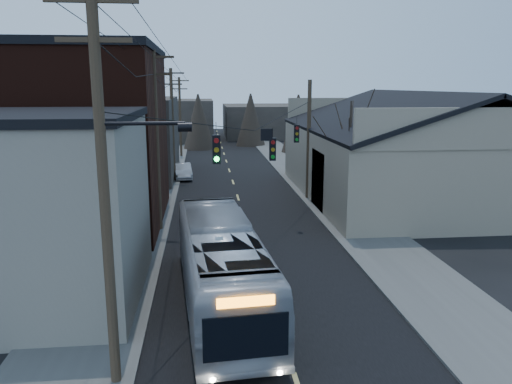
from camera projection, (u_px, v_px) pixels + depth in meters
road_surface at (234, 187)px, 40.64m from camera, size 9.00×110.00×0.02m
sidewalk_left at (154, 188)px, 39.96m from camera, size 4.00×110.00×0.12m
sidewalk_right at (313, 185)px, 41.29m from camera, size 4.00×110.00×0.12m
building_clapboard at (28, 212)px, 18.56m from camera, size 8.00×8.00×7.00m
building_brick at (72, 140)px, 28.83m from camera, size 10.00×12.00×10.00m
building_left_far at (124, 138)px, 44.76m from camera, size 9.00×14.00×7.00m
warehouse at (415, 161)px, 36.55m from camera, size 16.16×20.60×7.73m
building_far_left at (179, 120)px, 73.41m from camera, size 10.00×12.00×6.00m
building_far_right at (262, 121)px, 79.72m from camera, size 12.00×14.00×5.00m
bare_tree at (349, 160)px, 30.83m from camera, size 0.40×0.40×7.20m
utility_lines at (193, 133)px, 33.58m from camera, size 11.24×45.28×10.50m
bus at (221, 265)px, 18.54m from camera, size 3.57×11.55×3.17m
parked_car at (183, 171)px, 44.07m from camera, size 1.82×4.18×1.34m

